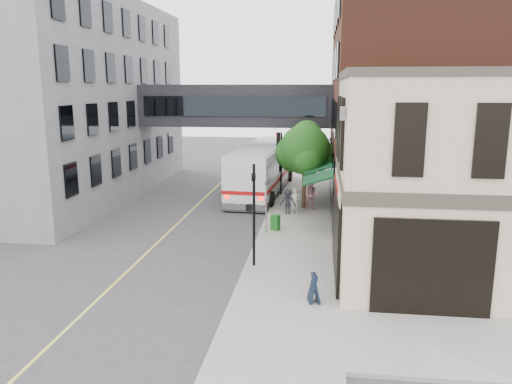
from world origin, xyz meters
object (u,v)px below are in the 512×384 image
(sandwich_board, at_px, (314,288))
(pedestrian_c, at_px, (288,202))
(pedestrian_b, at_px, (311,195))
(bus, at_px, (263,167))
(newspaper_box, at_px, (275,222))
(pedestrian_a, at_px, (295,201))

(sandwich_board, bearing_deg, pedestrian_c, 86.88)
(pedestrian_b, xyz_separation_m, pedestrian_c, (-1.41, -1.26, -0.20))
(sandwich_board, bearing_deg, bus, 90.73)
(pedestrian_b, bearing_deg, pedestrian_c, -134.05)
(pedestrian_c, bearing_deg, newspaper_box, -94.83)
(newspaper_box, distance_m, sandwich_board, 9.40)
(pedestrian_b, height_order, sandwich_board, pedestrian_b)
(pedestrian_a, relative_size, pedestrian_b, 0.83)
(pedestrian_a, relative_size, pedestrian_c, 1.05)
(bus, xyz_separation_m, pedestrian_b, (3.72, -5.56, -0.86))
(pedestrian_b, height_order, newspaper_box, pedestrian_b)
(bus, relative_size, pedestrian_b, 6.87)
(pedestrian_a, height_order, sandwich_board, pedestrian_a)
(pedestrian_a, bearing_deg, newspaper_box, -106.42)
(bus, distance_m, pedestrian_c, 7.27)
(pedestrian_c, bearing_deg, bus, 110.84)
(bus, bearing_deg, sandwich_board, -78.15)
(pedestrian_b, relative_size, newspaper_box, 2.29)
(sandwich_board, bearing_deg, pedestrian_a, 84.84)
(pedestrian_b, relative_size, sandwich_board, 1.85)
(bus, xyz_separation_m, newspaper_box, (1.87, -10.42, -1.41))
(pedestrian_b, xyz_separation_m, sandwich_board, (0.38, -14.00, -0.44))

